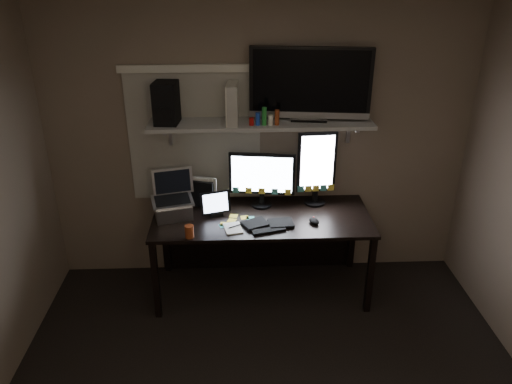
{
  "coord_description": "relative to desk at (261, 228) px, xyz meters",
  "views": [
    {
      "loc": [
        -0.2,
        -2.22,
        2.67
      ],
      "look_at": [
        -0.06,
        1.25,
        1.03
      ],
      "focal_mm": 35.0,
      "sensor_mm": 36.0,
      "label": 1
    }
  ],
  "objects": [
    {
      "name": "cup",
      "position": [
        -0.57,
        -0.44,
        0.23
      ],
      "size": [
        0.07,
        0.07,
        0.1
      ],
      "primitive_type": "cylinder",
      "rotation": [
        0.0,
        0.0,
        0.08
      ],
      "color": "#9B3E1C",
      "rests_on": "desk"
    },
    {
      "name": "file_sorter",
      "position": [
        -0.49,
        0.11,
        0.3
      ],
      "size": [
        0.21,
        0.14,
        0.25
      ],
      "primitive_type": "cube",
      "rotation": [
        0.0,
        0.0,
        -0.3
      ],
      "color": "black",
      "rests_on": "desk"
    },
    {
      "name": "back_wall",
      "position": [
        0.0,
        0.25,
        0.7
      ],
      "size": [
        3.6,
        0.0,
        3.6
      ],
      "primitive_type": "plane",
      "rotation": [
        1.57,
        0.0,
        0.0
      ],
      "color": "#736453",
      "rests_on": "floor"
    },
    {
      "name": "monitor_portrait",
      "position": [
        0.47,
        0.1,
        0.51
      ],
      "size": [
        0.33,
        0.09,
        0.66
      ],
      "primitive_type": "cube",
      "rotation": [
        0.0,
        0.0,
        0.08
      ],
      "color": "black",
      "rests_on": "desk"
    },
    {
      "name": "tablet",
      "position": [
        -0.38,
        -0.09,
        0.28
      ],
      "size": [
        0.27,
        0.17,
        0.22
      ],
      "primitive_type": "cube",
      "rotation": [
        0.0,
        0.0,
        0.29
      ],
      "color": "black",
      "rests_on": "desk"
    },
    {
      "name": "bottles",
      "position": [
        0.02,
        -0.01,
        1.0
      ],
      "size": [
        0.23,
        0.06,
        0.14
      ],
      "primitive_type": null,
      "rotation": [
        0.0,
        0.0,
        0.04
      ],
      "color": "#A50F0C",
      "rests_on": "wall_shelf"
    },
    {
      "name": "ceiling",
      "position": [
        0.0,
        -1.55,
        1.95
      ],
      "size": [
        3.6,
        3.6,
        0.0
      ],
      "primitive_type": "plane",
      "rotation": [
        3.14,
        0.0,
        0.0
      ],
      "color": "silver",
      "rests_on": "back_wall"
    },
    {
      "name": "window_blinds",
      "position": [
        -0.55,
        0.24,
        0.75
      ],
      "size": [
        1.1,
        0.02,
        1.1
      ],
      "primitive_type": "cube",
      "color": "beige",
      "rests_on": "back_wall"
    },
    {
      "name": "keyboard",
      "position": [
        0.04,
        -0.28,
        0.19
      ],
      "size": [
        0.44,
        0.27,
        0.02
      ],
      "primitive_type": "cube",
      "rotation": [
        0.0,
        0.0,
        0.28
      ],
      "color": "black",
      "rests_on": "desk"
    },
    {
      "name": "monitor_landscape",
      "position": [
        0.01,
        0.07,
        0.42
      ],
      "size": [
        0.56,
        0.14,
        0.49
      ],
      "primitive_type": "cube",
      "rotation": [
        0.0,
        0.0,
        -0.14
      ],
      "color": "black",
      "rests_on": "desk"
    },
    {
      "name": "tv",
      "position": [
        0.39,
        0.12,
        1.21
      ],
      "size": [
        0.97,
        0.29,
        0.58
      ],
      "primitive_type": "cube",
      "rotation": [
        0.0,
        0.0,
        -0.13
      ],
      "color": "black",
      "rests_on": "wall_shelf"
    },
    {
      "name": "mouse",
      "position": [
        0.41,
        -0.26,
        0.2
      ],
      "size": [
        0.1,
        0.13,
        0.04
      ],
      "primitive_type": "ellipsoid",
      "rotation": [
        0.0,
        0.0,
        0.35
      ],
      "color": "black",
      "rests_on": "desk"
    },
    {
      "name": "desk",
      "position": [
        0.0,
        0.0,
        0.0
      ],
      "size": [
        1.8,
        0.75,
        0.73
      ],
      "color": "black",
      "rests_on": "floor"
    },
    {
      "name": "wall_shelf",
      "position": [
        0.0,
        0.08,
        0.91
      ],
      "size": [
        1.8,
        0.35,
        0.03
      ],
      "primitive_type": "cube",
      "color": "#B0B0AB",
      "rests_on": "back_wall"
    },
    {
      "name": "game_console",
      "position": [
        -0.23,
        0.06,
        1.08
      ],
      "size": [
        0.1,
        0.27,
        0.31
      ],
      "primitive_type": "cube",
      "rotation": [
        0.0,
        0.0,
        -0.08
      ],
      "color": "silver",
      "rests_on": "wall_shelf"
    },
    {
      "name": "notepad",
      "position": [
        -0.24,
        -0.33,
        0.18
      ],
      "size": [
        0.17,
        0.21,
        0.01
      ],
      "primitive_type": "cube",
      "rotation": [
        0.0,
        0.0,
        0.19
      ],
      "color": "white",
      "rests_on": "desk"
    },
    {
      "name": "speaker",
      "position": [
        -0.74,
        0.07,
        1.09
      ],
      "size": [
        0.2,
        0.24,
        0.33
      ],
      "primitive_type": "cube",
      "rotation": [
        0.0,
        0.0,
        -0.1
      ],
      "color": "black",
      "rests_on": "wall_shelf"
    },
    {
      "name": "laptop",
      "position": [
        -0.73,
        -0.1,
        0.36
      ],
      "size": [
        0.39,
        0.34,
        0.37
      ],
      "primitive_type": "cube",
      "rotation": [
        0.0,
        0.0,
        0.25
      ],
      "color": "#A8A7AC",
      "rests_on": "desk"
    },
    {
      "name": "sticky_notes",
      "position": [
        -0.22,
        -0.19,
        0.18
      ],
      "size": [
        0.31,
        0.24,
        0.0
      ],
      "primitive_type": null,
      "rotation": [
        0.0,
        0.0,
        -0.14
      ],
      "color": "#FFE145",
      "rests_on": "desk"
    }
  ]
}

